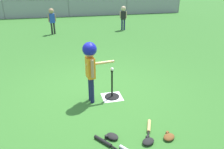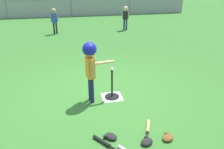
{
  "view_description": "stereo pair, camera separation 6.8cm",
  "coord_description": "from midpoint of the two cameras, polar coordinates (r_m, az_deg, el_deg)",
  "views": [
    {
      "loc": [
        -0.76,
        -4.54,
        2.47
      ],
      "look_at": [
        0.26,
        -0.28,
        0.55
      ],
      "focal_mm": 35.97,
      "sensor_mm": 36.0,
      "label": 1
    },
    {
      "loc": [
        -0.69,
        -4.56,
        2.47
      ],
      "look_at": [
        0.26,
        -0.28,
        0.55
      ],
      "focal_mm": 35.97,
      "sensor_mm": 36.0,
      "label": 2
    }
  ],
  "objects": [
    {
      "name": "glove_near_bats",
      "position": [
        3.95,
        13.77,
        -15.14
      ],
      "size": [
        0.27,
        0.25,
        0.07
      ],
      "color": "brown",
      "rests_on": "ground_plane"
    },
    {
      "name": "ground_plane",
      "position": [
        5.23,
        -3.82,
        -4.58
      ],
      "size": [
        60.0,
        60.0,
        0.0
      ],
      "primitive_type": "plane",
      "color": "#336B28"
    },
    {
      "name": "glove_by_plate",
      "position": [
        3.8,
        8.66,
        -16.44
      ],
      "size": [
        0.27,
        0.25,
        0.07
      ],
      "color": "black",
      "rests_on": "ground_plane"
    },
    {
      "name": "fielder_deep_right",
      "position": [
        10.84,
        -15.2,
        13.75
      ],
      "size": [
        0.34,
        0.23,
        1.16
      ],
      "color": "#262626",
      "rests_on": "ground_plane"
    },
    {
      "name": "spare_bat_wood",
      "position": [
        4.08,
        8.86,
        -13.36
      ],
      "size": [
        0.32,
        0.62,
        0.06
      ],
      "color": "#DBB266",
      "rests_on": "ground_plane"
    },
    {
      "name": "outfield_fence",
      "position": [
        15.66,
        -11.11,
        16.46
      ],
      "size": [
        16.06,
        0.06,
        1.15
      ],
      "color": "slate",
      "rests_on": "ground_plane"
    },
    {
      "name": "baseball_on_tee",
      "position": [
        4.73,
        -0.41,
        1.38
      ],
      "size": [
        0.07,
        0.07,
        0.07
      ],
      "primitive_type": "sphere",
      "color": "white",
      "rests_on": "batting_tee"
    },
    {
      "name": "glove_tossed_aside",
      "position": [
        3.86,
        -0.5,
        -15.47
      ],
      "size": [
        0.26,
        0.27,
        0.07
      ],
      "color": "black",
      "rests_on": "ground_plane"
    },
    {
      "name": "home_plate",
      "position": [
        5.02,
        -0.39,
        -5.71
      ],
      "size": [
        0.44,
        0.44,
        0.01
      ],
      "primitive_type": "cube",
      "color": "white",
      "rests_on": "ground_plane"
    },
    {
      "name": "spare_bat_black",
      "position": [
        3.74,
        -2.0,
        -17.02
      ],
      "size": [
        0.46,
        0.61,
        0.06
      ],
      "color": "black",
      "rests_on": "ground_plane"
    },
    {
      "name": "fielder_deep_center",
      "position": [
        11.34,
        2.72,
        14.92
      ],
      "size": [
        0.33,
        0.23,
        1.16
      ],
      "color": "#191E4C",
      "rests_on": "ground_plane"
    },
    {
      "name": "batter_child",
      "position": [
        4.51,
        -5.98,
        3.6
      ],
      "size": [
        0.65,
        0.37,
        1.31
      ],
      "color": "#191E4C",
      "rests_on": "ground_plane"
    },
    {
      "name": "batting_tee",
      "position": [
        4.98,
        -0.39,
        -4.76
      ],
      "size": [
        0.32,
        0.32,
        0.64
      ],
      "color": "black",
      "rests_on": "ground_plane"
    }
  ]
}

